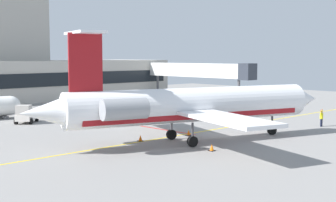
% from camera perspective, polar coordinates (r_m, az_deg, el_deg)
% --- Properties ---
extents(ground, '(120.00, 120.00, 0.11)m').
position_cam_1_polar(ground, '(44.84, 6.48, -4.31)').
color(ground, gray).
extents(jet_bridge_west, '(2.40, 23.45, 6.28)m').
position_cam_1_polar(jet_bridge_west, '(83.03, 3.93, 3.64)').
color(jet_bridge_west, silver).
rests_on(jet_bridge_west, ground).
extents(regional_jet, '(28.15, 22.20, 9.37)m').
position_cam_1_polar(regional_jet, '(41.22, 2.41, -0.51)').
color(regional_jet, white).
rests_on(regional_jet, ground).
extents(baggage_tug, '(3.46, 3.47, 2.09)m').
position_cam_1_polar(baggage_tug, '(55.46, -16.62, -1.59)').
color(baggage_tug, silver).
rests_on(baggage_tug, ground).
extents(pushback_tractor, '(2.53, 3.93, 1.92)m').
position_cam_1_polar(pushback_tractor, '(60.59, -6.37, -0.87)').
color(pushback_tractor, silver).
rests_on(pushback_tractor, ground).
extents(belt_loader, '(3.75, 3.24, 1.76)m').
position_cam_1_polar(belt_loader, '(64.93, 7.36, -0.51)').
color(belt_loader, silver).
rests_on(belt_loader, ground).
extents(marshaller, '(0.83, 0.34, 1.84)m').
position_cam_1_polar(marshaller, '(53.25, 17.84, -1.93)').
color(marshaller, '#191E33').
rests_on(marshaller, ground).
extents(safety_cone_bravo, '(0.47, 0.47, 0.55)m').
position_cam_1_polar(safety_cone_bravo, '(45.20, 2.48, -3.82)').
color(safety_cone_bravo, orange).
rests_on(safety_cone_bravo, ground).
extents(safety_cone_charlie, '(0.47, 0.47, 0.55)m').
position_cam_1_polar(safety_cone_charlie, '(38.13, 5.25, -5.58)').
color(safety_cone_charlie, orange).
rests_on(safety_cone_charlie, ground).
extents(safety_cone_delta, '(0.47, 0.47, 0.55)m').
position_cam_1_polar(safety_cone_delta, '(42.28, -3.32, -4.47)').
color(safety_cone_delta, orange).
rests_on(safety_cone_delta, ground).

